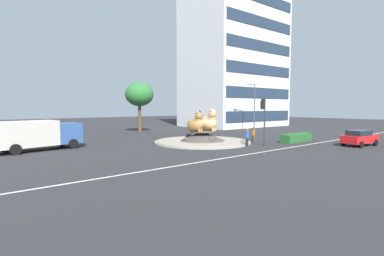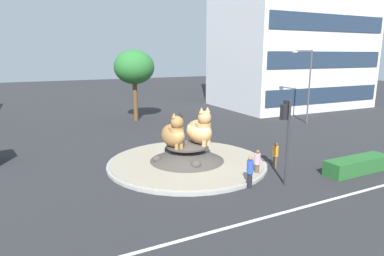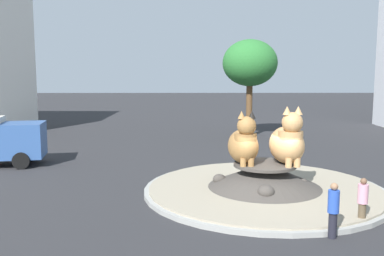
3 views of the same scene
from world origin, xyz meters
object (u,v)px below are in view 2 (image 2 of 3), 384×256
streetlight_arm (308,81)px  pedestrian_pink_shirt (257,163)px  broadleaf_tree_behind_island (134,67)px  pedestrian_blue_shirt (250,171)px  pedestrian_orange_shirt (275,155)px  cat_statue_tabby (174,134)px  cat_statue_calico (200,130)px  traffic_light_mast (286,124)px

streetlight_arm → pedestrian_pink_shirt: size_ratio=4.59×
broadleaf_tree_behind_island → pedestrian_blue_shirt: 21.40m
pedestrian_blue_shirt → pedestrian_orange_shirt: 3.88m
cat_statue_tabby → cat_statue_calico: 1.86m
pedestrian_pink_shirt → cat_statue_calico: bearing=27.1°
traffic_light_mast → pedestrian_orange_shirt: 3.80m
traffic_light_mast → streetlight_arm: 18.10m
cat_statue_calico → pedestrian_blue_shirt: 5.22m
traffic_light_mast → broadleaf_tree_behind_island: broadleaf_tree_behind_island is taller
traffic_light_mast → broadleaf_tree_behind_island: (-1.69, 21.33, 2.28)m
cat_statue_calico → pedestrian_blue_shirt: bearing=-3.9°
broadleaf_tree_behind_island → pedestrian_orange_shirt: 19.81m
pedestrian_orange_shirt → pedestrian_pink_shirt: bearing=11.5°
cat_statue_calico → streetlight_arm: streetlight_arm is taller
broadleaf_tree_behind_island → streetlight_arm: 18.01m
cat_statue_tabby → traffic_light_mast: bearing=29.0°
broadleaf_tree_behind_island → cat_statue_calico: bearing=-91.9°
pedestrian_blue_shirt → pedestrian_pink_shirt: pedestrian_blue_shirt is taller
cat_statue_tabby → traffic_light_mast: traffic_light_mast is taller
cat_statue_calico → broadleaf_tree_behind_island: 16.20m
streetlight_arm → pedestrian_pink_shirt: streetlight_arm is taller
streetlight_arm → pedestrian_pink_shirt: (-14.12, -10.27, -3.50)m
cat_statue_calico → streetlight_arm: (15.83, 6.39, 2.17)m
broadleaf_tree_behind_island → pedestrian_blue_shirt: size_ratio=4.24×
cat_statue_calico → traffic_light_mast: size_ratio=0.56×
broadleaf_tree_behind_island → streetlight_arm: (15.29, -9.42, -1.35)m
cat_statue_tabby → pedestrian_blue_shirt: 5.71m
traffic_light_mast → pedestrian_blue_shirt: 3.17m
traffic_light_mast → pedestrian_blue_shirt: traffic_light_mast is taller
cat_statue_tabby → cat_statue_calico: cat_statue_calico is taller
cat_statue_tabby → pedestrian_orange_shirt: 6.54m
streetlight_arm → cat_statue_tabby: bearing=29.4°
broadleaf_tree_behind_island → pedestrian_pink_shirt: (1.17, -19.69, -4.85)m
pedestrian_blue_shirt → pedestrian_orange_shirt: (3.38, 1.91, -0.08)m
pedestrian_orange_shirt → traffic_light_mast: bearing=49.3°
broadleaf_tree_behind_island → pedestrian_pink_shirt: size_ratio=4.62×
cat_statue_calico → cat_statue_tabby: bearing=-100.5°
streetlight_arm → pedestrian_blue_shirt: streetlight_arm is taller
broadleaf_tree_behind_island → pedestrian_pink_shirt: broadleaf_tree_behind_island is taller
traffic_light_mast → streetlight_arm: streetlight_arm is taller
cat_statue_tabby → streetlight_arm: 18.90m
broadleaf_tree_behind_island → pedestrian_pink_shirt: 20.31m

